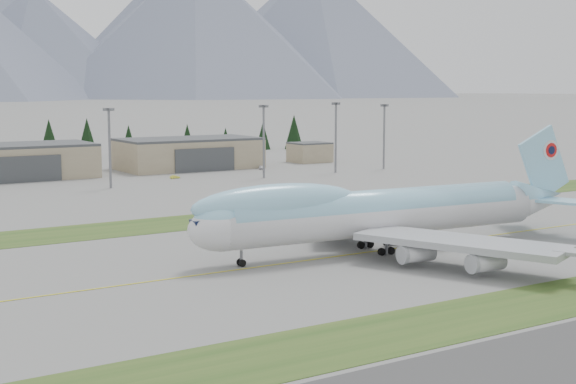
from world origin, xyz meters
TOP-DOWN VIEW (x-y plane):
  - ground at (0.00, 0.00)m, footprint 7000.00×7000.00m
  - grass_strip_near at (0.00, -38.00)m, footprint 400.00×14.00m
  - grass_strip_far at (0.00, 45.00)m, footprint 400.00×18.00m
  - taxiway_line_main at (0.00, 0.00)m, footprint 400.00×0.40m
  - boeing_747_freighter at (11.51, -0.24)m, footprint 80.21×69.02m
  - hangar_center at (-15.00, 149.90)m, footprint 48.00×26.60m
  - hangar_right at (45.00, 149.90)m, footprint 48.00×26.60m
  - control_shed at (95.00, 148.00)m, footprint 14.00×12.00m
  - floodlight_masts at (17.34, 111.57)m, footprint 194.70×7.37m
  - service_vehicle_b at (27.65, 122.89)m, footprint 3.23×1.36m
  - service_vehicle_c at (65.47, 134.19)m, footprint 2.98×4.22m
  - conifer_belt at (1.12, 210.85)m, footprint 266.42×15.71m

SIDE VIEW (x-z plane):
  - ground at x=0.00m, z-range 0.00..0.00m
  - grass_strip_near at x=0.00m, z-range -0.04..0.04m
  - grass_strip_far at x=0.00m, z-range -0.04..0.04m
  - taxiway_line_main at x=0.00m, z-range -0.01..0.01m
  - service_vehicle_b at x=27.65m, z-range -0.52..0.52m
  - service_vehicle_c at x=65.47m, z-range -0.57..0.57m
  - control_shed at x=95.00m, z-range 0.00..7.60m
  - hangar_center at x=-15.00m, z-range -0.01..10.79m
  - hangar_right at x=45.00m, z-range -0.01..10.79m
  - boeing_747_freighter at x=11.51m, z-range -3.60..17.52m
  - conifer_belt at x=1.12m, z-range -0.98..15.87m
  - floodlight_masts at x=17.34m, z-range 4.00..27.86m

